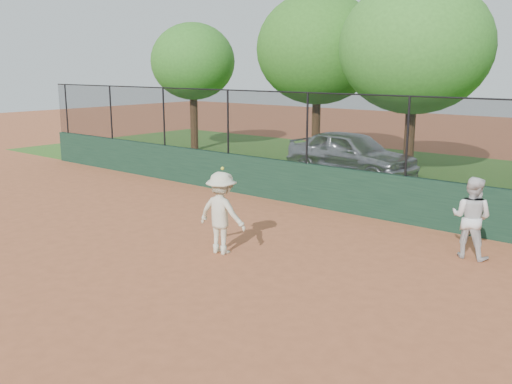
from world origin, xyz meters
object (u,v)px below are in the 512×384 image
Objects in this scene: player_second at (471,218)px; tree_0 at (193,62)px; parked_car at (351,154)px; player_main at (222,213)px; tree_1 at (318,49)px; tree_2 at (415,47)px.

tree_0 is (-15.65, 7.33, 3.25)m from player_second.
player_second is (6.50, -6.22, 0.02)m from parked_car.
player_main is 0.28× the size of tree_1.
tree_2 is at bearing 93.32° from player_main.
tree_2 is (-0.59, 10.22, 3.65)m from player_main.
tree_1 is (6.22, 0.99, 0.48)m from tree_0.
player_main reaches higher than player_second.
player_second is at bearing -41.45° from tree_1.
tree_1 is at bearing 114.90° from player_main.
player_second is 0.25× the size of tree_1.
tree_2 reaches higher than parked_car.
tree_2 is at bearing -0.93° from tree_0.
tree_1 reaches higher than player_main.
parked_car is 9.00m from player_second.
player_main is at bearing 36.43° from player_second.
parked_car is at bearing -43.85° from player_second.
parked_car is at bearing -35.70° from tree_1.
player_main is 10.87m from tree_2.
parked_car is 0.72× the size of tree_2.
tree_1 is 1.01× the size of tree_2.
tree_1 reaches higher than tree_2.
tree_0 is 0.86× the size of tree_1.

